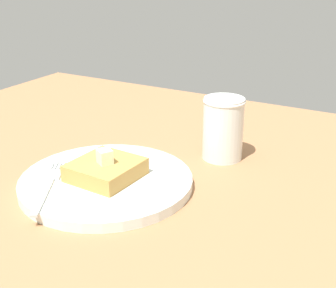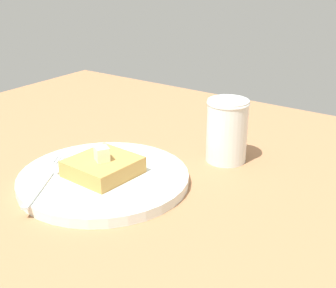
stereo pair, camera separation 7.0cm
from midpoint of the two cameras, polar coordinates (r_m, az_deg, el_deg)
table_surface at (r=63.56cm, az=-11.64°, el=-8.71°), size 112.19×112.19×1.94cm
plate at (r=68.36cm, az=-10.48°, el=-4.54°), size 24.79×24.79×1.46cm
toast_slice_center at (r=67.57cm, az=-10.58°, el=-3.16°), size 9.31×9.61×2.42cm
butter_pat_primary at (r=66.27cm, az=-10.75°, el=-1.58°), size 2.67×2.60×2.03cm
fork at (r=68.11cm, az=-17.16°, el=-4.58°), size 9.22×14.58×0.36cm
syrup_jar at (r=75.29cm, az=4.08°, el=1.67°), size 6.75×6.75×10.14cm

